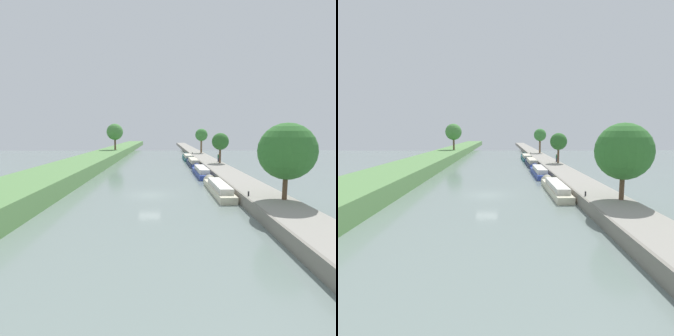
# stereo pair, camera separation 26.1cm
# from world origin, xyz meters

# --- Properties ---
(ground_plane) EXTENTS (160.00, 160.00, 0.00)m
(ground_plane) POSITION_xyz_m (0.00, 0.00, 0.00)
(ground_plane) COLOR slate
(left_grassy_bank) EXTENTS (8.09, 260.00, 2.10)m
(left_grassy_bank) POSITION_xyz_m (-13.74, 0.00, 1.05)
(left_grassy_bank) COLOR #5B894C
(left_grassy_bank) RESTS_ON ground_plane
(right_towpath) EXTENTS (4.34, 260.00, 1.13)m
(right_towpath) POSITION_xyz_m (11.86, 0.00, 0.57)
(right_towpath) COLOR gray
(right_towpath) RESTS_ON ground_plane
(stone_quay) EXTENTS (0.25, 260.00, 1.18)m
(stone_quay) POSITION_xyz_m (9.57, 0.00, 0.59)
(stone_quay) COLOR gray
(stone_quay) RESTS_ON ground_plane
(narrowboat_cream) EXTENTS (1.81, 12.59, 1.88)m
(narrowboat_cream) POSITION_xyz_m (8.30, 1.54, 0.58)
(narrowboat_cream) COLOR beige
(narrowboat_cream) RESTS_ON ground_plane
(narrowboat_blue) EXTENTS (1.94, 12.43, 2.04)m
(narrowboat_blue) POSITION_xyz_m (8.11, 15.78, 0.61)
(narrowboat_blue) COLOR #283D93
(narrowboat_blue) RESTS_ON ground_plane
(narrowboat_navy) EXTENTS (1.92, 13.06, 2.11)m
(narrowboat_navy) POSITION_xyz_m (8.25, 30.14, 0.65)
(narrowboat_navy) COLOR #141E42
(narrowboat_navy) RESTS_ON ground_plane
(narrowboat_teal) EXTENTS (2.16, 12.23, 2.13)m
(narrowboat_teal) POSITION_xyz_m (8.19, 43.06, 0.58)
(narrowboat_teal) COLOR #195B60
(narrowboat_teal) RESTS_ON ground_plane
(tree_rightbank_near) EXTENTS (5.21, 5.21, 7.10)m
(tree_rightbank_near) POSITION_xyz_m (12.90, -6.97, 5.61)
(tree_rightbank_near) COLOR brown
(tree_rightbank_near) RESTS_ON right_towpath
(tree_rightbank_midnear) EXTENTS (3.41, 3.41, 6.04)m
(tree_rightbank_midnear) POSITION_xyz_m (13.16, 24.41, 5.43)
(tree_rightbank_midnear) COLOR brown
(tree_rightbank_midnear) RESTS_ON right_towpath
(tree_rightbank_midfar) EXTENTS (3.66, 3.66, 7.18)m
(tree_rightbank_midfar) POSITION_xyz_m (13.05, 51.77, 6.40)
(tree_rightbank_midfar) COLOR brown
(tree_rightbank_midfar) RESTS_ON right_towpath
(tree_leftbank_downstream) EXTENTS (4.81, 4.81, 7.68)m
(tree_leftbank_downstream) POSITION_xyz_m (-12.59, 52.03, 7.34)
(tree_leftbank_downstream) COLOR brown
(tree_leftbank_downstream) RESTS_ON left_grassy_bank
(person_walking) EXTENTS (0.34, 0.34, 1.66)m
(person_walking) POSITION_xyz_m (13.23, 26.43, 2.00)
(person_walking) COLOR #282D42
(person_walking) RESTS_ON right_towpath
(mooring_bollard_near) EXTENTS (0.16, 0.16, 0.45)m
(mooring_bollard_near) POSITION_xyz_m (9.99, -5.44, 1.36)
(mooring_bollard_near) COLOR black
(mooring_bollard_near) RESTS_ON right_towpath
(mooring_bollard_far) EXTENTS (0.16, 0.16, 0.45)m
(mooring_bollard_far) POSITION_xyz_m (9.99, 48.09, 1.36)
(mooring_bollard_far) COLOR black
(mooring_bollard_far) RESTS_ON right_towpath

